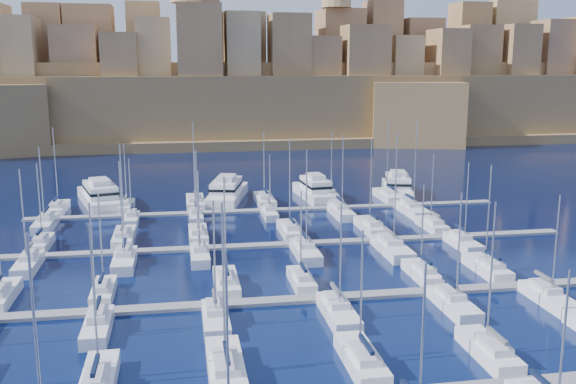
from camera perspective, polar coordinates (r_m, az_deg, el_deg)
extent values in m
plane|color=#020932|center=(84.34, 1.45, -6.65)|extent=(600.00, 600.00, 0.00)
cube|color=slate|center=(73.21, 3.28, -9.38)|extent=(84.00, 2.00, 0.40)
cube|color=slate|center=(93.67, 0.27, -4.65)|extent=(84.00, 2.00, 0.40)
cube|color=slate|center=(114.70, -1.63, -1.63)|extent=(84.00, 2.00, 0.40)
cube|color=white|center=(56.79, -16.47, -15.98)|extent=(2.69, 8.97, 1.65)
cube|color=silver|center=(55.47, -16.65, -15.32)|extent=(1.88, 4.04, 0.70)
cylinder|color=#9EA0A8|center=(54.36, -16.84, -9.11)|extent=(0.18, 0.18, 12.51)
cube|color=black|center=(54.61, -16.77, -14.55)|extent=(0.35, 3.59, 0.35)
cube|color=white|center=(56.91, -5.56, -15.43)|extent=(3.03, 10.09, 1.70)
cube|color=silver|center=(55.48, -5.50, -14.79)|extent=(2.12, 4.54, 0.70)
cylinder|color=#9EA0A8|center=(54.35, -5.76, -7.97)|extent=(0.18, 0.18, 13.63)
cube|color=black|center=(54.56, -5.48, -14.04)|extent=(0.35, 4.03, 0.35)
cube|color=white|center=(58.43, 6.52, -14.73)|extent=(2.77, 9.24, 1.66)
cube|color=silver|center=(57.12, 6.81, -14.06)|extent=(1.94, 4.16, 0.70)
cylinder|color=#9EA0A8|center=(56.35, 6.54, -8.77)|extent=(0.18, 0.18, 10.93)
cube|color=black|center=(56.27, 6.98, -13.29)|extent=(0.35, 3.69, 0.35)
cube|color=white|center=(62.34, 17.38, -13.46)|extent=(2.63, 8.75, 1.64)
cube|color=silver|center=(61.16, 17.82, -12.79)|extent=(1.84, 3.94, 0.70)
cylinder|color=#9EA0A8|center=(60.05, 17.61, -6.93)|extent=(0.18, 0.18, 13.03)
cube|color=#595B60|center=(60.39, 18.08, -12.04)|extent=(0.35, 3.50, 0.35)
cylinder|color=#9EA0A8|center=(42.90, -21.41, -13.22)|extent=(0.18, 0.18, 15.07)
cylinder|color=#9EA0A8|center=(42.65, -5.39, -13.84)|extent=(0.18, 0.18, 13.40)
cylinder|color=#9EA0A8|center=(46.02, 11.84, -13.21)|extent=(0.18, 0.18, 11.80)
cylinder|color=#9EA0A8|center=(50.59, 23.27, -12.20)|extent=(0.18, 0.18, 10.78)
cube|color=black|center=(53.65, 21.82, -15.38)|extent=(0.35, 3.72, 0.35)
cube|color=white|center=(79.19, -24.12, -8.52)|extent=(2.70, 9.00, 1.65)
cube|color=white|center=(76.64, -16.07, -8.62)|extent=(2.39, 7.97, 1.60)
cube|color=silver|center=(75.51, -16.19, -8.00)|extent=(1.67, 3.59, 0.70)
cylinder|color=#9EA0A8|center=(75.19, -16.30, -4.14)|extent=(0.18, 0.18, 10.60)
cube|color=black|center=(74.80, -16.27, -7.34)|extent=(0.35, 3.19, 0.35)
cube|color=white|center=(76.78, -5.50, -8.14)|extent=(2.73, 9.11, 1.66)
cube|color=silver|center=(75.54, -5.47, -7.53)|extent=(1.91, 4.10, 0.70)
cylinder|color=#9EA0A8|center=(75.21, -5.63, -3.11)|extent=(0.18, 0.18, 12.01)
cube|color=black|center=(74.77, -5.46, -6.88)|extent=(0.35, 3.64, 0.35)
cube|color=white|center=(77.30, 1.20, -7.98)|extent=(2.36, 7.87, 1.59)
cube|color=silver|center=(76.19, 1.31, -7.36)|extent=(1.65, 3.54, 0.70)
cylinder|color=#9EA0A8|center=(75.91, 1.16, -3.69)|extent=(0.18, 0.18, 10.18)
cube|color=black|center=(75.49, 1.37, -6.70)|extent=(0.35, 3.15, 0.35)
cube|color=white|center=(81.56, 11.79, -7.16)|extent=(2.47, 8.24, 1.61)
cube|color=silver|center=(80.47, 12.04, -6.56)|extent=(1.73, 3.71, 0.70)
cylinder|color=#9EA0A8|center=(80.23, 11.86, -3.01)|extent=(0.18, 0.18, 10.37)
cube|color=black|center=(79.79, 12.18, -5.94)|extent=(0.35, 3.30, 0.35)
cube|color=white|center=(85.50, 17.25, -6.55)|extent=(2.75, 9.18, 1.66)
cube|color=silver|center=(84.37, 17.58, -5.97)|extent=(1.93, 4.13, 0.70)
cylinder|color=#9EA0A8|center=(84.04, 17.40, -1.89)|extent=(0.18, 0.18, 12.41)
cube|color=black|center=(83.69, 17.77, -5.38)|extent=(0.35, 3.67, 0.35)
cube|color=white|center=(67.17, -16.56, -11.56)|extent=(2.51, 8.37, 1.62)
cube|color=silver|center=(67.50, -16.54, -10.38)|extent=(1.76, 3.76, 0.70)
cylinder|color=#9EA0A8|center=(64.47, -16.95, -6.13)|extent=(0.18, 0.18, 11.97)
cube|color=black|center=(67.51, -16.55, -9.42)|extent=(0.35, 3.35, 0.35)
cube|color=white|center=(66.59, -6.44, -11.33)|extent=(2.58, 8.59, 1.63)
cube|color=silver|center=(66.94, -6.51, -10.13)|extent=(1.80, 3.86, 0.70)
cylinder|color=#9EA0A8|center=(63.87, -6.55, -5.92)|extent=(0.18, 0.18, 11.80)
cube|color=#595B60|center=(66.96, -6.55, -9.16)|extent=(0.35, 3.43, 0.35)
cube|color=white|center=(68.03, 4.51, -10.77)|extent=(2.79, 9.29, 1.66)
cube|color=silver|center=(68.43, 4.33, -9.56)|extent=(1.95, 4.18, 0.70)
cylinder|color=#9EA0A8|center=(65.45, 4.69, -5.76)|extent=(0.18, 0.18, 11.05)
cube|color=#595B60|center=(68.48, 4.25, -8.61)|extent=(0.35, 3.72, 0.35)
cube|color=white|center=(72.21, 14.53, -9.77)|extent=(2.69, 8.97, 1.65)
cube|color=silver|center=(72.56, 14.28, -8.66)|extent=(1.88, 4.04, 0.70)
cylinder|color=#9EA0A8|center=(69.71, 14.95, -4.78)|extent=(0.18, 0.18, 11.69)
cube|color=black|center=(72.60, 14.18, -7.77)|extent=(0.35, 3.59, 0.35)
cube|color=white|center=(77.40, 22.18, -8.82)|extent=(2.63, 8.78, 1.64)
cube|color=silver|center=(77.72, 21.91, -7.80)|extent=(1.84, 3.95, 0.70)
cylinder|color=#9EA0A8|center=(75.17, 22.72, -4.39)|extent=(0.18, 0.18, 11.03)
cube|color=#595B60|center=(77.74, 21.80, -6.97)|extent=(0.35, 3.51, 0.35)
cube|color=white|center=(99.00, -21.01, -4.37)|extent=(2.31, 7.72, 1.59)
cube|color=silver|center=(97.98, -21.15, -3.85)|extent=(1.62, 3.47, 0.70)
cylinder|color=#9EA0A8|center=(97.92, -21.23, -0.78)|extent=(0.18, 0.18, 10.94)
cube|color=black|center=(97.35, -21.24, -3.31)|extent=(0.35, 3.09, 0.35)
cube|color=white|center=(98.37, -14.36, -4.02)|extent=(2.97, 9.90, 1.69)
cube|color=silver|center=(97.11, -14.44, -3.49)|extent=(2.08, 4.45, 0.70)
cylinder|color=#9EA0A8|center=(97.17, -14.56, 0.31)|extent=(0.18, 0.18, 13.25)
cube|color=#595B60|center=(96.38, -14.50, -2.96)|extent=(0.35, 3.96, 0.35)
cube|color=white|center=(97.70, -7.98, -3.88)|extent=(2.76, 9.21, 1.66)
cube|color=silver|center=(96.51, -7.99, -3.35)|extent=(1.93, 4.15, 0.70)
cylinder|color=#9EA0A8|center=(96.57, -8.11, 0.12)|extent=(0.18, 0.18, 12.06)
cube|color=#595B60|center=(95.80, -7.99, -2.81)|extent=(0.35, 3.68, 0.35)
cube|color=white|center=(99.24, 0.20, -3.51)|extent=(2.89, 9.63, 1.68)
cube|color=silver|center=(98.02, 0.29, -2.99)|extent=(2.02, 4.33, 0.70)
cylinder|color=#9EA0A8|center=(98.01, 0.15, 0.85)|extent=(0.18, 0.18, 13.53)
cube|color=black|center=(97.30, 0.34, -2.46)|extent=(0.35, 3.85, 0.35)
cube|color=white|center=(102.24, 7.34, -3.16)|extent=(2.93, 9.78, 1.69)
cube|color=silver|center=(101.04, 7.52, -2.64)|extent=(2.05, 4.40, 0.70)
cylinder|color=#9EA0A8|center=(101.10, 7.37, 0.95)|extent=(0.18, 0.18, 13.03)
cube|color=black|center=(100.34, 7.62, -2.13)|extent=(0.35, 3.91, 0.35)
cube|color=white|center=(105.00, 12.65, -2.97)|extent=(2.57, 8.58, 1.63)
cube|color=silver|center=(103.95, 12.85, -2.47)|extent=(1.80, 3.86, 0.70)
cylinder|color=#9EA0A8|center=(104.05, 12.71, 0.37)|extent=(0.18, 0.18, 10.69)
cube|color=#595B60|center=(103.33, 12.97, -1.96)|extent=(0.35, 3.43, 0.35)
cube|color=white|center=(89.42, -22.10, -6.11)|extent=(2.57, 8.58, 1.63)
cube|color=silver|center=(89.89, -22.04, -5.24)|extent=(1.80, 3.86, 0.70)
cylinder|color=#9EA0A8|center=(87.30, -22.49, -1.95)|extent=(0.18, 0.18, 11.89)
cube|color=#595B60|center=(90.02, -22.04, -4.52)|extent=(0.35, 3.43, 0.35)
cube|color=white|center=(87.16, -14.33, -6.04)|extent=(2.81, 9.38, 1.67)
cube|color=silver|center=(87.72, -14.32, -5.11)|extent=(1.97, 4.22, 0.70)
cylinder|color=#9EA0A8|center=(84.87, -14.59, -1.53)|extent=(0.18, 0.18, 12.61)
cube|color=black|center=(87.88, -14.33, -4.37)|extent=(0.35, 3.75, 0.35)
cube|color=white|center=(87.42, -7.83, -5.74)|extent=(2.47, 8.22, 1.61)
cube|color=silver|center=(87.87, -7.87, -4.87)|extent=(1.73, 3.70, 0.70)
cylinder|color=#9EA0A8|center=(85.37, -7.94, -1.79)|extent=(0.18, 0.18, 10.97)
cube|color=#595B60|center=(87.98, -7.90, -4.14)|extent=(0.35, 3.29, 0.35)
cube|color=white|center=(88.28, 1.57, -5.44)|extent=(2.89, 9.62, 1.68)
cube|color=silver|center=(88.84, 1.46, -4.53)|extent=(2.02, 4.33, 0.70)
cylinder|color=#9EA0A8|center=(85.90, 1.66, -0.68)|extent=(0.18, 0.18, 13.53)
cube|color=black|center=(89.01, 1.40, -3.79)|extent=(0.35, 3.85, 0.35)
cube|color=white|center=(90.89, 9.25, -5.07)|extent=(3.20, 10.65, 1.73)
cube|color=silver|center=(91.52, 9.06, -4.16)|extent=(2.24, 4.79, 0.70)
cylinder|color=#9EA0A8|center=(88.32, 9.54, 0.26)|extent=(0.18, 0.18, 15.70)
cube|color=#595B60|center=(91.73, 8.97, -3.44)|extent=(0.35, 4.26, 0.35)
cube|color=white|center=(95.83, 15.30, -4.50)|extent=(2.59, 8.62, 1.63)
cube|color=silver|center=(96.28, 15.12, -3.70)|extent=(1.81, 3.88, 0.70)
cylinder|color=#9EA0A8|center=(93.93, 15.61, -0.82)|extent=(0.18, 0.18, 11.15)
cube|color=black|center=(96.39, 15.04, -3.03)|extent=(0.35, 3.45, 0.35)
cube|color=white|center=(121.03, -19.76, -1.45)|extent=(2.78, 9.28, 1.66)
cube|color=silver|center=(119.89, -19.88, -1.00)|extent=(1.95, 4.17, 0.70)
cylinder|color=#9EA0A8|center=(120.08, -19.97, 2.17)|extent=(0.18, 0.18, 13.68)
cube|color=black|center=(119.23, -19.95, -0.56)|extent=(0.35, 3.71, 0.35)
cube|color=white|center=(119.06, -14.15, -1.33)|extent=(2.53, 8.44, 1.62)
cube|color=silver|center=(117.99, -14.20, -0.87)|extent=(1.77, 3.80, 0.70)
cylinder|color=#9EA0A8|center=(118.30, -14.28, 1.60)|extent=(0.18, 0.18, 10.61)
cube|color=#595B60|center=(117.37, -14.24, -0.42)|extent=(0.35, 3.37, 0.35)
cube|color=white|center=(119.76, -8.25, -1.00)|extent=(3.20, 10.66, 1.73)
cube|color=silver|center=(118.46, -8.25, -0.53)|extent=(2.24, 4.80, 0.70)
cylinder|color=#9EA0A8|center=(118.83, -8.37, 2.81)|extent=(0.18, 0.18, 14.19)
cube|color=#595B60|center=(117.73, -8.26, -0.09)|extent=(0.35, 4.26, 0.35)
cube|color=white|center=(120.68, -2.10, -0.79)|extent=(3.17, 10.56, 1.73)
cube|color=silver|center=(119.40, -2.03, -0.33)|extent=(2.22, 4.75, 0.70)
cylinder|color=#9EA0A8|center=(119.90, -2.15, 2.52)|extent=(0.18, 0.18, 12.22)
cube|color=black|center=(118.68, -2.00, 0.12)|extent=(0.35, 4.23, 0.35)
cube|color=white|center=(122.05, 3.89, -0.69)|extent=(2.59, 8.63, 1.63)
cube|color=silver|center=(120.99, 3.99, -0.24)|extent=(1.81, 3.88, 0.70)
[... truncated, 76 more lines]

